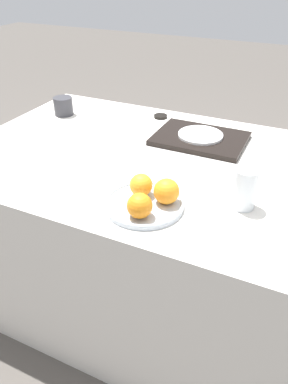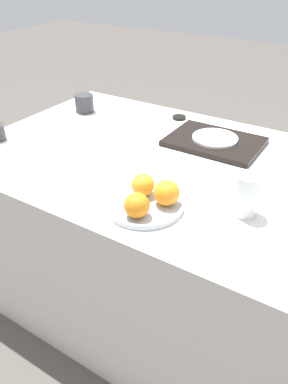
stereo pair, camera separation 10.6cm
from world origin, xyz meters
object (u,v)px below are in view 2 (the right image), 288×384
(fruit_platter, at_px, (144,204))
(orange_1, at_px, (143,185))
(serving_tray, at_px, (215,142))
(water_glass, at_px, (247,195))
(soy_dish, at_px, (179,117))
(cup_1, at_px, (84,103))
(orange_0, at_px, (167,193))
(side_plate, at_px, (215,138))
(orange_2, at_px, (137,205))

(fruit_platter, distance_m, orange_1, 0.06)
(fruit_platter, height_order, serving_tray, serving_tray)
(water_glass, relative_size, soy_dish, 2.04)
(fruit_platter, distance_m, soy_dish, 0.70)
(cup_1, bearing_deg, fruit_platter, -38.43)
(water_glass, bearing_deg, serving_tray, 123.36)
(orange_0, bearing_deg, orange_1, 176.28)
(water_glass, bearing_deg, soy_dish, 132.03)
(orange_0, height_order, water_glass, water_glass)
(soy_dish, bearing_deg, cup_1, -159.74)
(cup_1, bearing_deg, water_glass, -23.29)
(orange_0, bearing_deg, soy_dish, 114.37)
(fruit_platter, bearing_deg, orange_1, 126.20)
(orange_1, distance_m, cup_1, 0.78)
(fruit_platter, relative_size, orange_0, 3.11)
(orange_1, xyz_separation_m, serving_tray, (0.03, 0.47, -0.04))
(water_glass, xyz_separation_m, serving_tray, (-0.25, 0.38, -0.05))
(orange_1, relative_size, side_plate, 0.39)
(orange_0, bearing_deg, side_plate, 96.00)
(side_plate, xyz_separation_m, soy_dish, (-0.24, 0.16, -0.02))
(fruit_platter, xyz_separation_m, orange_2, (0.02, -0.06, 0.04))
(orange_0, relative_size, cup_1, 0.88)
(serving_tray, bearing_deg, side_plate, 104.04)
(orange_1, distance_m, serving_tray, 0.47)
(water_glass, xyz_separation_m, soy_dish, (-0.49, 0.54, -0.06))
(fruit_platter, relative_size, orange_2, 3.30)
(orange_1, bearing_deg, cup_1, 142.43)
(orange_0, relative_size, side_plate, 0.43)
(water_glass, distance_m, side_plate, 0.45)
(side_plate, distance_m, soy_dish, 0.29)
(water_glass, bearing_deg, fruit_platter, -154.41)
(fruit_platter, bearing_deg, serving_tray, 89.20)
(orange_0, xyz_separation_m, cup_1, (-0.70, 0.48, -0.01))
(fruit_platter, distance_m, serving_tray, 0.50)
(serving_tray, bearing_deg, orange_2, -88.96)
(orange_0, distance_m, water_glass, 0.22)
(orange_0, bearing_deg, serving_tray, 96.00)
(orange_0, relative_size, soy_dish, 1.25)
(fruit_platter, relative_size, serving_tray, 0.67)
(orange_2, distance_m, soy_dish, 0.77)
(water_glass, relative_size, side_plate, 0.70)
(orange_0, relative_size, water_glass, 0.61)
(orange_1, relative_size, cup_1, 0.80)
(orange_2, bearing_deg, serving_tray, 91.04)
(fruit_platter, height_order, orange_2, orange_2)
(orange_2, relative_size, water_glass, 0.58)
(soy_dish, bearing_deg, orange_0, -65.63)
(water_glass, bearing_deg, side_plate, 123.36)
(orange_1, distance_m, soy_dish, 0.66)
(side_plate, bearing_deg, serving_tray, -75.96)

